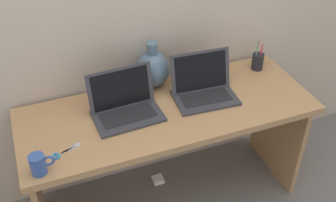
% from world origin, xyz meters
% --- Properties ---
extents(ground_plane, '(6.00, 6.00, 0.00)m').
position_xyz_m(ground_plane, '(0.00, 0.00, 0.00)').
color(ground_plane, slate).
extents(back_wall, '(4.40, 0.04, 2.40)m').
position_xyz_m(back_wall, '(0.00, 0.34, 1.20)').
color(back_wall, '#BCAD99').
rests_on(back_wall, ground).
extents(desk, '(1.61, 0.60, 0.72)m').
position_xyz_m(desk, '(0.00, 0.00, 0.58)').
color(desk, '#AD7F51').
rests_on(desk, ground).
extents(laptop_left, '(0.36, 0.25, 0.24)m').
position_xyz_m(laptop_left, '(-0.23, 0.05, 0.79)').
color(laptop_left, '#333338').
rests_on(laptop_left, desk).
extents(laptop_right, '(0.36, 0.26, 0.24)m').
position_xyz_m(laptop_right, '(0.23, 0.05, 0.79)').
color(laptop_right, '#333338').
rests_on(laptop_right, desk).
extents(green_vase, '(0.19, 0.19, 0.28)m').
position_xyz_m(green_vase, '(0.00, 0.24, 0.84)').
color(green_vase, slate).
rests_on(green_vase, desk).
extents(coffee_mug, '(0.11, 0.07, 0.10)m').
position_xyz_m(coffee_mug, '(-0.71, -0.23, 0.78)').
color(coffee_mug, '#335199').
rests_on(coffee_mug, desk).
extents(pen_cup, '(0.07, 0.07, 0.19)m').
position_xyz_m(pen_cup, '(0.66, 0.18, 0.78)').
color(pen_cup, black).
rests_on(pen_cup, desk).
extents(scissors, '(0.14, 0.08, 0.01)m').
position_xyz_m(scissors, '(-0.60, -0.15, 0.73)').
color(scissors, '#B7B7BC').
rests_on(scissors, desk).
extents(power_brick, '(0.07, 0.07, 0.03)m').
position_xyz_m(power_brick, '(-0.01, 0.15, 0.01)').
color(power_brick, white).
rests_on(power_brick, ground).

